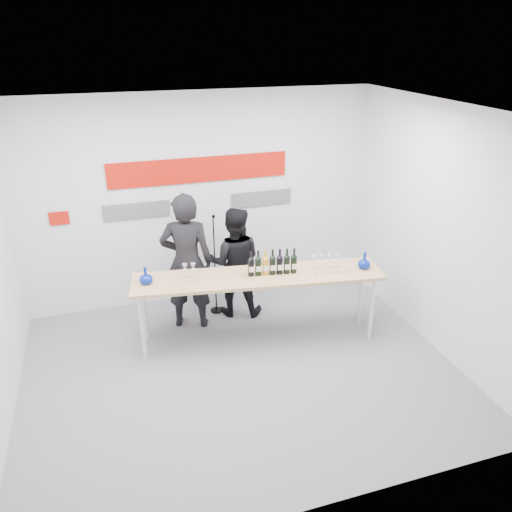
# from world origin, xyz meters

# --- Properties ---
(ground) EXTENTS (5.00, 5.00, 0.00)m
(ground) POSITION_xyz_m (0.00, 0.00, 0.00)
(ground) COLOR slate
(ground) RESTS_ON ground
(back_wall) EXTENTS (5.00, 0.04, 3.00)m
(back_wall) POSITION_xyz_m (0.00, 2.00, 1.50)
(back_wall) COLOR silver
(back_wall) RESTS_ON ground
(signage) EXTENTS (3.38, 0.02, 0.79)m
(signage) POSITION_xyz_m (-0.06, 1.97, 1.81)
(signage) COLOR #B81307
(signage) RESTS_ON back_wall
(tasting_table) EXTENTS (3.16, 1.08, 0.93)m
(tasting_table) POSITION_xyz_m (0.41, 0.58, 0.86)
(tasting_table) COLOR tan
(tasting_table) RESTS_ON ground
(wine_bottles) EXTENTS (0.62, 0.17, 0.33)m
(wine_bottles) POSITION_xyz_m (0.58, 0.56, 1.10)
(wine_bottles) COLOR black
(wine_bottles) RESTS_ON tasting_table
(decanter_left) EXTENTS (0.16, 0.16, 0.21)m
(decanter_left) POSITION_xyz_m (-0.94, 0.78, 1.04)
(decanter_left) COLOR navy
(decanter_left) RESTS_ON tasting_table
(decanter_right) EXTENTS (0.16, 0.16, 0.21)m
(decanter_right) POSITION_xyz_m (1.76, 0.37, 1.04)
(decanter_right) COLOR navy
(decanter_right) RESTS_ON tasting_table
(glasses_left) EXTENTS (0.19, 0.24, 0.18)m
(glasses_left) POSITION_xyz_m (-0.43, 0.71, 1.02)
(glasses_left) COLOR silver
(glasses_left) RESTS_ON tasting_table
(glasses_right) EXTENTS (0.46, 0.28, 0.18)m
(glasses_right) POSITION_xyz_m (1.29, 0.44, 1.02)
(glasses_right) COLOR silver
(glasses_right) RESTS_ON tasting_table
(presenter_left) EXTENTS (0.79, 0.63, 1.88)m
(presenter_left) POSITION_xyz_m (-0.37, 1.21, 0.94)
(presenter_left) COLOR black
(presenter_left) RESTS_ON ground
(presenter_right) EXTENTS (0.92, 0.82, 1.57)m
(presenter_right) POSITION_xyz_m (0.30, 1.34, 0.79)
(presenter_right) COLOR black
(presenter_right) RESTS_ON ground
(mic_stand) EXTENTS (0.17, 0.17, 1.48)m
(mic_stand) POSITION_xyz_m (0.04, 1.43, 0.45)
(mic_stand) COLOR black
(mic_stand) RESTS_ON ground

